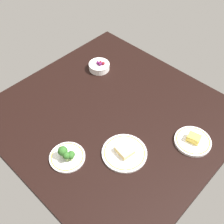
{
  "coord_description": "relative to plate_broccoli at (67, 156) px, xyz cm",
  "views": [
    {
      "loc": [
        -70.19,
        73.2,
        120.33
      ],
      "look_at": [
        0.0,
        0.0,
        6.0
      ],
      "focal_mm": 44.84,
      "sensor_mm": 36.0,
      "label": 1
    }
  ],
  "objects": [
    {
      "name": "plate_broccoli",
      "position": [
        0.0,
        0.0,
        0.0
      ],
      "size": [
        17.41,
        17.41,
        8.11
      ],
      "color": "white",
      "rests_on": "dining_table"
    },
    {
      "name": "plate_sandwich",
      "position": [
        -18.13,
        -21.13,
        -1.13
      ],
      "size": [
        22.28,
        22.28,
        4.37
      ],
      "color": "white",
      "rests_on": "dining_table"
    },
    {
      "name": "bowl_berries",
      "position": [
        36.7,
        -57.75,
        0.25
      ],
      "size": [
        13.37,
        13.37,
        6.15
      ],
      "color": "white",
      "rests_on": "dining_table"
    },
    {
      "name": "dining_table",
      "position": [
        3.95,
        -35.36,
        -4.23
      ],
      "size": [
        119.68,
        114.29,
        4.0
      ],
      "primitive_type": "cube",
      "color": "black",
      "rests_on": "ground"
    },
    {
      "name": "plate_cheese",
      "position": [
        -38.49,
        -50.15,
        -0.98
      ],
      "size": [
        18.56,
        18.56,
        5.19
      ],
      "color": "white",
      "rests_on": "dining_table"
    }
  ]
}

